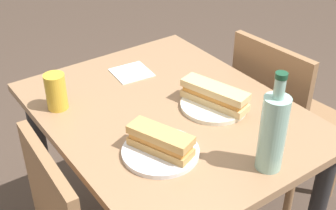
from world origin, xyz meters
The scene contains 11 objects.
dining_table centered at (0.00, 0.00, 0.62)m, with size 0.99×0.79×0.75m.
chair_far centered at (0.01, 0.59, 0.50)m, with size 0.43×0.43×0.86m.
plate_near centered at (0.08, 0.14, 0.76)m, with size 0.23×0.23×0.01m, color silver.
baguette_sandwich_near centered at (0.08, 0.14, 0.80)m, with size 0.25×0.14×0.07m.
knife_near centered at (0.05, 0.19, 0.77)m, with size 0.18×0.03×0.01m.
plate_far centered at (0.18, -0.16, 0.76)m, with size 0.23×0.23×0.01m, color white.
baguette_sandwich_far centered at (0.18, -0.16, 0.80)m, with size 0.21×0.14×0.07m.
knife_far centered at (0.15, -0.11, 0.77)m, with size 0.18×0.05×0.01m.
water_bottle centered at (0.41, 0.06, 0.88)m, with size 0.08×0.08×0.31m.
beer_glass centered at (-0.23, -0.30, 0.82)m, with size 0.07×0.07×0.13m, color gold.
paper_napkin centered at (-0.30, 0.04, 0.75)m, with size 0.14×0.14×0.00m, color white.
Camera 1 is at (1.07, -0.76, 1.61)m, focal length 48.74 mm.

